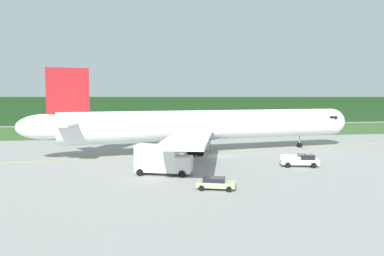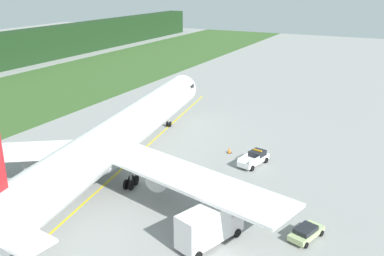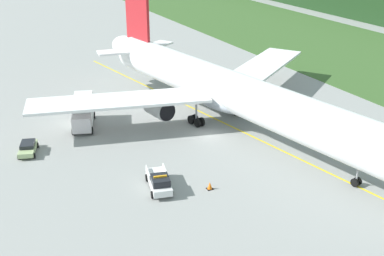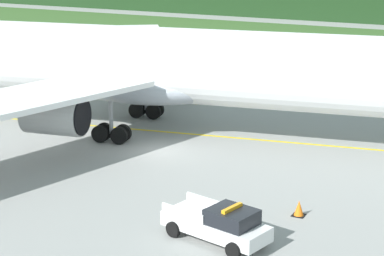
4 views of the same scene
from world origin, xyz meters
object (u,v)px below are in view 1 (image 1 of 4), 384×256
catering_truck (161,159)px  staff_car (215,183)px  ops_pickup_truck (301,160)px  apron_cone (301,158)px  airliner (204,126)px

catering_truck → staff_car: 9.75m
staff_car → ops_pickup_truck: bearing=35.1°
apron_cone → catering_truck: bearing=-163.0°
ops_pickup_truck → catering_truck: catering_truck is taller
ops_pickup_truck → catering_truck: size_ratio=0.73×
airliner → catering_truck: size_ratio=8.04×
ops_pickup_truck → staff_car: bearing=-144.9°
staff_car → catering_truck: bearing=122.2°
airliner → apron_cone: 17.47m
staff_car → apron_cone: staff_car is taller
airliner → apron_cone: size_ratio=74.78×
airliner → catering_truck: 19.62m
airliner → staff_car: (-3.80, -25.42, -4.07)m
airliner → apron_cone: bearing=-38.1°
staff_car → apron_cone: 22.75m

